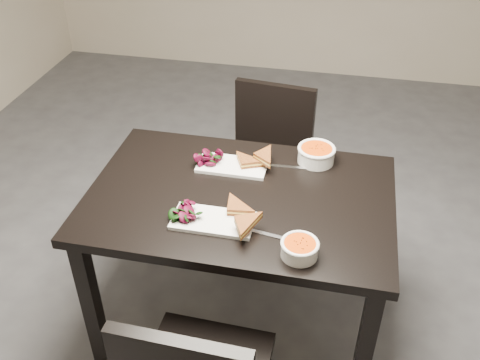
{
  "coord_description": "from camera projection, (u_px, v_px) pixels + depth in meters",
  "views": [
    {
      "loc": [
        0.13,
        -2.03,
        2.03
      ],
      "look_at": [
        -0.22,
        -0.39,
        0.82
      ],
      "focal_mm": 40.07,
      "sensor_mm": 36.0,
      "label": 1
    }
  ],
  "objects": [
    {
      "name": "soup_bowl_near",
      "position": [
        300.0,
        248.0,
        1.81
      ],
      "size": [
        0.13,
        0.13,
        0.06
      ],
      "color": "white",
      "rests_on": "table"
    },
    {
      "name": "soup_bowl_far",
      "position": [
        316.0,
        153.0,
        2.27
      ],
      "size": [
        0.16,
        0.16,
        0.07
      ],
      "color": "white",
      "rests_on": "table"
    },
    {
      "name": "sandwich_far",
      "position": [
        247.0,
        163.0,
        2.22
      ],
      "size": [
        0.18,
        0.16,
        0.05
      ],
      "primitive_type": null,
      "rotation": [
        0.0,
        0.0,
        0.41
      ],
      "color": "#A25822",
      "rests_on": "plate_far"
    },
    {
      "name": "cutlery_near",
      "position": [
        260.0,
        232.0,
        1.92
      ],
      "size": [
        0.18,
        0.04,
        0.0
      ],
      "primitive_type": "cube",
      "rotation": [
        0.0,
        0.0,
        -0.16
      ],
      "color": "silver",
      "rests_on": "table"
    },
    {
      "name": "sandwich_near",
      "position": [
        231.0,
        214.0,
        1.95
      ],
      "size": [
        0.16,
        0.13,
        0.05
      ],
      "primitive_type": null,
      "rotation": [
        0.0,
        0.0,
        0.12
      ],
      "color": "#A25822",
      "rests_on": "plate_near"
    },
    {
      "name": "salad_near",
      "position": [
        186.0,
        211.0,
        1.96
      ],
      "size": [
        0.09,
        0.08,
        0.04
      ],
      "primitive_type": null,
      "color": "black",
      "rests_on": "plate_near"
    },
    {
      "name": "chair_far",
      "position": [
        267.0,
        157.0,
        2.81
      ],
      "size": [
        0.47,
        0.47,
        0.85
      ],
      "rotation": [
        0.0,
        0.0,
        -0.12
      ],
      "color": "black",
      "rests_on": "ground"
    },
    {
      "name": "table",
      "position": [
        240.0,
        214.0,
        2.16
      ],
      "size": [
        1.2,
        0.8,
        0.75
      ],
      "color": "black",
      "rests_on": "ground"
    },
    {
      "name": "ground",
      "position": [
        295.0,
        269.0,
        2.82
      ],
      "size": [
        5.0,
        5.0,
        0.0
      ],
      "primitive_type": "plane",
      "color": "#47474C",
      "rests_on": "ground"
    },
    {
      "name": "salad_far",
      "position": [
        209.0,
        158.0,
        2.26
      ],
      "size": [
        0.09,
        0.08,
        0.04
      ],
      "primitive_type": null,
      "color": "black",
      "rests_on": "plate_far"
    },
    {
      "name": "plate_far",
      "position": [
        232.0,
        166.0,
        2.26
      ],
      "size": [
        0.29,
        0.15,
        0.01
      ],
      "primitive_type": "cube",
      "color": "white",
      "rests_on": "table"
    },
    {
      "name": "cutlery_far",
      "position": [
        286.0,
        167.0,
        2.26
      ],
      "size": [
        0.18,
        0.03,
        0.0
      ],
      "primitive_type": "cube",
      "rotation": [
        0.0,
        0.0,
        0.06
      ],
      "color": "silver",
      "rests_on": "table"
    },
    {
      "name": "plate_near",
      "position": [
        213.0,
        221.0,
        1.96
      ],
      "size": [
        0.3,
        0.15,
        0.02
      ],
      "primitive_type": "cube",
      "color": "white",
      "rests_on": "table"
    }
  ]
}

